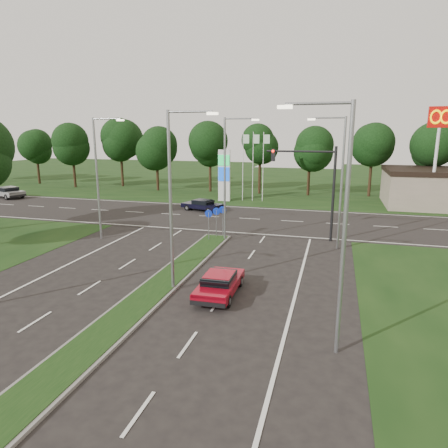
# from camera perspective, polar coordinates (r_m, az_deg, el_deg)

# --- Properties ---
(ground) EXTENTS (160.00, 160.00, 0.00)m
(ground) POSITION_cam_1_polar(r_m,az_deg,el_deg) (16.78, -18.19, -16.09)
(ground) COLOR black
(ground) RESTS_ON ground
(verge_far) EXTENTS (160.00, 50.00, 0.02)m
(verge_far) POSITION_cam_1_polar(r_m,az_deg,el_deg) (68.03, 8.34, 6.13)
(verge_far) COLOR black
(verge_far) RESTS_ON ground
(cross_road) EXTENTS (160.00, 12.00, 0.02)m
(cross_road) POSITION_cam_1_polar(r_m,az_deg,el_deg) (37.87, 2.19, 0.83)
(cross_road) COLOR black
(cross_road) RESTS_ON ground
(median_kerb) EXTENTS (2.00, 26.00, 0.12)m
(median_kerb) POSITION_cam_1_polar(r_m,az_deg,el_deg) (19.82, -11.72, -10.84)
(median_kerb) COLOR slate
(median_kerb) RESTS_ON ground
(streetlight_median_near) EXTENTS (2.53, 0.22, 9.00)m
(streetlight_median_near) POSITION_cam_1_polar(r_m,az_deg,el_deg) (19.76, -7.15, 4.46)
(streetlight_median_near) COLOR gray
(streetlight_median_near) RESTS_ON ground
(streetlight_median_far) EXTENTS (2.53, 0.22, 9.00)m
(streetlight_median_far) POSITION_cam_1_polar(r_m,az_deg,el_deg) (29.16, 0.49, 7.29)
(streetlight_median_far) COLOR gray
(streetlight_median_far) RESTS_ON ground
(streetlight_left_far) EXTENTS (2.53, 0.22, 9.00)m
(streetlight_left_far) POSITION_cam_1_polar(r_m,az_deg,el_deg) (31.15, -17.41, 7.07)
(streetlight_left_far) COLOR gray
(streetlight_left_far) RESTS_ON ground
(streetlight_right_far) EXTENTS (2.53, 0.22, 9.00)m
(streetlight_right_far) POSITION_cam_1_polar(r_m,az_deg,el_deg) (28.16, 16.10, 6.58)
(streetlight_right_far) COLOR gray
(streetlight_right_far) RESTS_ON ground
(streetlight_right_near) EXTENTS (2.53, 0.22, 9.00)m
(streetlight_right_near) POSITION_cam_1_polar(r_m,az_deg,el_deg) (14.31, 16.15, 0.78)
(streetlight_right_near) COLOR gray
(streetlight_right_near) RESTS_ON ground
(traffic_signal) EXTENTS (5.10, 0.42, 7.00)m
(traffic_signal) POSITION_cam_1_polar(r_m,az_deg,el_deg) (30.22, 12.98, 6.35)
(traffic_signal) COLOR black
(traffic_signal) RESTS_ON ground
(median_signs) EXTENTS (1.16, 1.76, 2.38)m
(median_signs) POSITION_cam_1_polar(r_m,az_deg,el_deg) (30.33, -1.15, 1.08)
(median_signs) COLOR gray
(median_signs) RESTS_ON ground
(gas_pylon) EXTENTS (5.80, 1.26, 8.00)m
(gas_pylon) POSITION_cam_1_polar(r_m,az_deg,el_deg) (46.97, 0.29, 7.15)
(gas_pylon) COLOR silver
(gas_pylon) RESTS_ON ground
(mcdonalds_sign) EXTENTS (2.20, 0.47, 10.40)m
(mcdonalds_sign) POSITION_cam_1_polar(r_m,az_deg,el_deg) (44.97, 28.35, 11.49)
(mcdonalds_sign) COLOR silver
(mcdonalds_sign) RESTS_ON ground
(treeline_far) EXTENTS (6.00, 6.00, 9.90)m
(treeline_far) POSITION_cam_1_polar(r_m,az_deg,el_deg) (52.64, 6.51, 11.67)
(treeline_far) COLOR black
(treeline_far) RESTS_ON ground
(red_sedan) EXTENTS (1.79, 4.18, 1.14)m
(red_sedan) POSITION_cam_1_polar(r_m,az_deg,el_deg) (20.13, -0.64, -8.47)
(red_sedan) COLOR maroon
(red_sedan) RESTS_ON ground
(navy_sedan) EXTENTS (4.56, 2.90, 1.16)m
(navy_sedan) POSITION_cam_1_polar(r_m,az_deg,el_deg) (41.40, -3.12, 2.75)
(navy_sedan) COLOR black
(navy_sedan) RESTS_ON ground
(far_car_a) EXTENTS (5.20, 3.59, 1.38)m
(far_car_a) POSITION_cam_1_polar(r_m,az_deg,el_deg) (56.35, -28.48, 4.05)
(far_car_a) COLOR gray
(far_car_a) RESTS_ON ground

